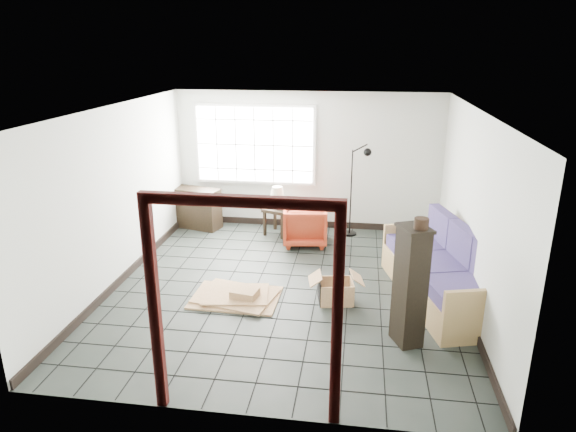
% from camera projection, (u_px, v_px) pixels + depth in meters
% --- Properties ---
extents(ground, '(5.50, 5.50, 0.00)m').
position_uv_depth(ground, '(287.00, 288.00, 7.54)').
color(ground, black).
rests_on(ground, ground).
extents(room_shell, '(5.02, 5.52, 2.61)m').
position_uv_depth(room_shell, '(287.00, 177.00, 7.03)').
color(room_shell, silver).
rests_on(room_shell, ground).
extents(window_panel, '(2.32, 0.08, 1.52)m').
position_uv_depth(window_panel, '(255.00, 145.00, 9.70)').
color(window_panel, silver).
rests_on(window_panel, ground).
extents(doorway_trim, '(1.80, 0.08, 2.20)m').
position_uv_depth(doorway_trim, '(243.00, 284.00, 4.57)').
color(doorway_trim, '#3A0F0D').
rests_on(doorway_trim, ground).
extents(futon_sofa, '(1.49, 2.53, 1.06)m').
position_uv_depth(futon_sofa, '(445.00, 274.00, 7.11)').
color(futon_sofa, olive).
rests_on(futon_sofa, ground).
extents(armchair, '(0.84, 0.79, 0.77)m').
position_uv_depth(armchair, '(305.00, 223.00, 9.12)').
color(armchair, '#973216').
rests_on(armchair, ground).
extents(side_table, '(0.61, 0.61, 0.52)m').
position_uv_depth(side_table, '(278.00, 213.00, 9.56)').
color(side_table, black).
rests_on(side_table, ground).
extents(table_lamp, '(0.29, 0.29, 0.41)m').
position_uv_depth(table_lamp, '(277.00, 193.00, 9.42)').
color(table_lamp, black).
rests_on(table_lamp, side_table).
extents(projector, '(0.31, 0.28, 0.09)m').
position_uv_depth(projector, '(281.00, 205.00, 9.53)').
color(projector, silver).
rests_on(projector, side_table).
extents(floor_lamp, '(0.52, 0.34, 1.72)m').
position_uv_depth(floor_lamp, '(358.00, 188.00, 9.36)').
color(floor_lamp, black).
rests_on(floor_lamp, ground).
extents(console_shelf, '(1.06, 0.64, 0.78)m').
position_uv_depth(console_shelf, '(195.00, 208.00, 9.96)').
color(console_shelf, black).
rests_on(console_shelf, ground).
extents(tall_shelf, '(0.44, 0.49, 1.47)m').
position_uv_depth(tall_shelf, '(410.00, 285.00, 5.95)').
color(tall_shelf, black).
rests_on(tall_shelf, ground).
extents(pot, '(0.19, 0.19, 0.12)m').
position_uv_depth(pot, '(421.00, 223.00, 5.64)').
color(pot, black).
rests_on(pot, tall_shelf).
extents(open_box, '(0.80, 0.49, 0.42)m').
position_uv_depth(open_box, '(336.00, 291.00, 7.10)').
color(open_box, olive).
rests_on(open_box, ground).
extents(cardboard_pile, '(1.23, 1.00, 0.18)m').
position_uv_depth(cardboard_pile, '(237.00, 296.00, 7.21)').
color(cardboard_pile, olive).
rests_on(cardboard_pile, ground).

